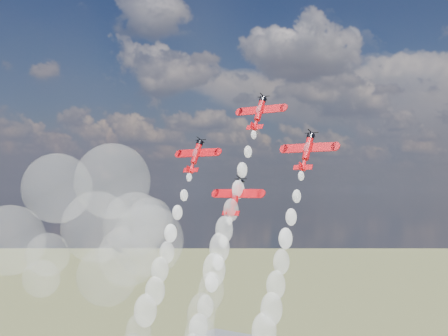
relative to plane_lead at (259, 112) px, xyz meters
The scene contains 6 objects.
plane_lead is the anchor object (origin of this frame).
plane_left 16.34m from the plane_lead, 163.40° to the right, with size 10.85×5.33×7.25m.
plane_right 16.34m from the plane_lead, 16.60° to the right, with size 10.85×5.33×7.25m.
plane_slot 18.74m from the plane_lead, 90.00° to the right, with size 10.85×5.33×7.25m.
smoke_trail_lead 40.27m from the plane_lead, 90.22° to the right, with size 5.63×21.75×43.58m.
drifted_smoke_cloud 76.30m from the plane_lead, 167.29° to the left, with size 65.36×43.15×48.54m.
Camera 1 is at (83.46, -94.51, 94.29)m, focal length 50.00 mm.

